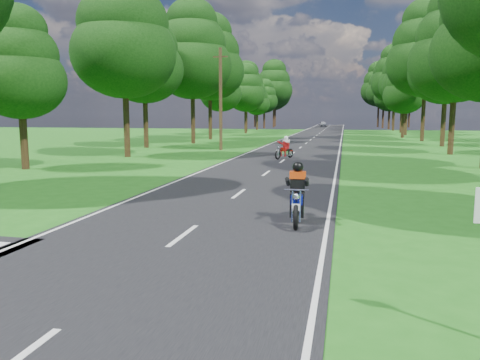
# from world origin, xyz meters

# --- Properties ---
(ground) EXTENTS (160.00, 160.00, 0.00)m
(ground) POSITION_xyz_m (0.00, 0.00, 0.00)
(ground) COLOR #1D5E15
(ground) RESTS_ON ground
(main_road) EXTENTS (7.00, 140.00, 0.02)m
(main_road) POSITION_xyz_m (0.00, 50.00, 0.01)
(main_road) COLOR black
(main_road) RESTS_ON ground
(road_markings) EXTENTS (7.40, 140.00, 0.01)m
(road_markings) POSITION_xyz_m (-0.14, 48.13, 0.02)
(road_markings) COLOR silver
(road_markings) RESTS_ON main_road
(treeline) EXTENTS (40.00, 115.35, 14.78)m
(treeline) POSITION_xyz_m (1.43, 60.06, 8.25)
(treeline) COLOR black
(treeline) RESTS_ON ground
(telegraph_pole) EXTENTS (1.20, 0.26, 8.00)m
(telegraph_pole) POSITION_xyz_m (-6.00, 28.00, 4.07)
(telegraph_pole) COLOR #382616
(telegraph_pole) RESTS_ON ground
(rider_near_blue) EXTENTS (0.77, 1.97, 1.61)m
(rider_near_blue) POSITION_xyz_m (2.50, 3.92, 0.82)
(rider_near_blue) COLOR #0D1698
(rider_near_blue) RESTS_ON main_road
(rider_far_red) EXTENTS (1.29, 1.83, 1.46)m
(rider_far_red) POSITION_xyz_m (-0.09, 21.69, 0.75)
(rider_far_red) COLOR #98100B
(rider_far_red) RESTS_ON main_road
(distant_car) EXTENTS (2.04, 3.92, 1.27)m
(distant_car) POSITION_xyz_m (-1.17, 99.71, 0.66)
(distant_car) COLOR #AEB0B5
(distant_car) RESTS_ON main_road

